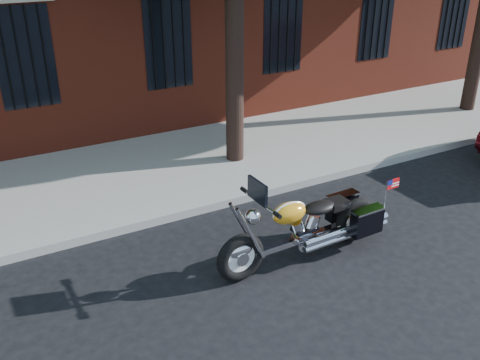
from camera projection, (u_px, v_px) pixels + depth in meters
ground at (292, 234)px, 8.71m from camera, size 120.00×120.00×0.00m
curb at (250, 196)px, 9.77m from camera, size 40.00×0.16×0.15m
sidewalk at (206, 160)px, 11.26m from camera, size 40.00×3.60×0.15m
motorcycle at (310, 227)px, 7.90m from camera, size 2.96×0.86×1.49m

